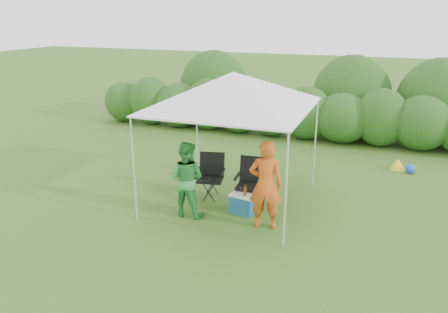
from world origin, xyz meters
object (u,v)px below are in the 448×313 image
(chair_left, at_px, (211,173))
(man, at_px, (266,185))
(canopy, at_px, (233,90))
(chair_right, at_px, (252,179))
(woman, at_px, (186,179))
(cooler, at_px, (243,203))

(chair_left, bearing_deg, man, -46.28)
(canopy, xyz_separation_m, chair_left, (-0.55, 0.11, -1.90))
(chair_right, relative_size, woman, 0.67)
(canopy, relative_size, man, 1.77)
(cooler, bearing_deg, chair_left, 155.76)
(cooler, bearing_deg, woman, -148.17)
(chair_left, bearing_deg, cooler, -44.41)
(man, bearing_deg, cooler, -47.02)
(cooler, bearing_deg, canopy, 137.05)
(canopy, bearing_deg, cooler, -50.54)
(chair_right, xyz_separation_m, cooler, (-0.05, -0.46, -0.38))
(chair_right, xyz_separation_m, man, (0.55, -0.90, 0.29))
(woman, bearing_deg, canopy, -124.61)
(man, xyz_separation_m, woman, (-1.64, -0.03, -0.10))
(chair_left, relative_size, woman, 0.63)
(canopy, xyz_separation_m, chair_right, (0.44, -0.01, -1.87))
(chair_right, relative_size, chair_left, 1.05)
(woman, bearing_deg, chair_left, -95.79)
(chair_right, bearing_deg, chair_left, 167.86)
(chair_right, bearing_deg, canopy, 172.92)
(man, height_order, woman, man)
(chair_left, xyz_separation_m, woman, (-0.10, -1.05, 0.22))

